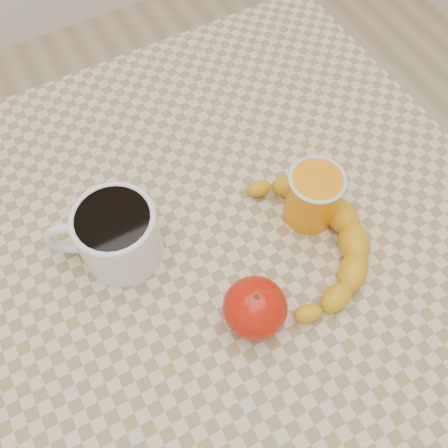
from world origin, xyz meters
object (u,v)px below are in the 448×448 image
coffee_mug (115,233)px  orange_juice_glass (313,196)px  apple (255,308)px  table (224,257)px  banana (312,242)px

coffee_mug → orange_juice_glass: coffee_mug is taller
apple → table: bearing=77.5°
table → banana: 0.16m
coffee_mug → banana: 0.26m
table → orange_juice_glass: size_ratio=8.86×
orange_juice_glass → banana: 0.06m
coffee_mug → orange_juice_glass: bearing=-16.2°
table → apple: bearing=-102.5°
orange_juice_glass → apple: (-0.15, -0.10, -0.01)m
coffee_mug → orange_juice_glass: 0.27m
coffee_mug → apple: coffee_mug is taller
orange_juice_glass → banana: (-0.03, -0.05, -0.03)m
orange_juice_glass → apple: orange_juice_glass is taller
banana → coffee_mug: bearing=174.3°
coffee_mug → orange_juice_glass: size_ratio=1.82×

